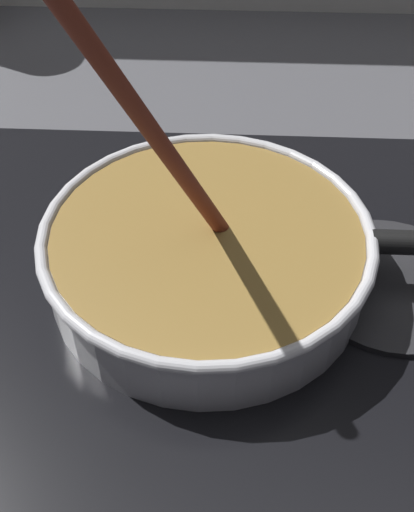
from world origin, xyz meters
name	(u,v)px	position (x,y,z in m)	size (l,w,h in m)	color
ground	(185,450)	(0.00, 0.00, -0.02)	(2.40, 1.60, 0.04)	#4C4C51
hob_plate	(207,283)	(0.01, 0.16, 0.01)	(0.56, 0.48, 0.01)	black
burner_ring	(207,275)	(0.01, 0.16, 0.02)	(0.17, 0.17, 0.01)	#592D0C
spare_burner	(390,282)	(0.18, 0.16, 0.01)	(0.17, 0.17, 0.01)	#262628
cooking_pan	(209,252)	(0.01, 0.16, 0.05)	(0.44, 0.30, 0.30)	silver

